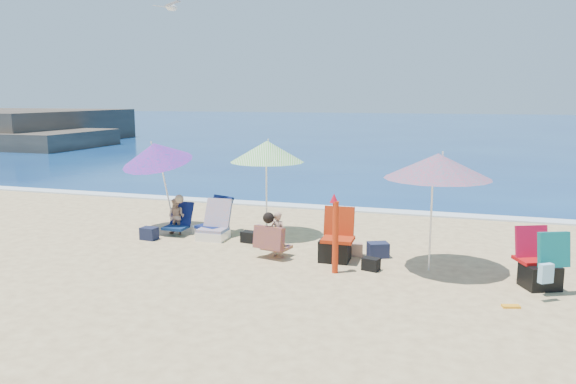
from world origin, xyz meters
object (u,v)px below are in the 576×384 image
(camp_chair_right, at_px, (541,267))
(seagull, at_px, (171,7))
(umbrella_turquoise, at_px, (438,166))
(camp_chair_left, at_px, (336,245))
(furled_umbrella, at_px, (335,230))
(umbrella_striped, at_px, (267,152))
(person_center, at_px, (274,235))
(umbrella_blue, at_px, (156,153))
(chair_navy, at_px, (212,224))
(chair_rainbow, at_px, (214,229))
(person_left, at_px, (177,216))

(camp_chair_right, bearing_deg, seagull, 168.53)
(umbrella_turquoise, relative_size, camp_chair_left, 2.19)
(camp_chair_left, bearing_deg, furled_umbrella, -78.78)
(umbrella_turquoise, height_order, camp_chair_right, umbrella_turquoise)
(umbrella_striped, bearing_deg, camp_chair_right, -20.24)
(umbrella_striped, bearing_deg, umbrella_turquoise, -21.94)
(furled_umbrella, xyz_separation_m, person_center, (-1.19, 0.52, -0.31))
(furled_umbrella, distance_m, seagull, 5.36)
(camp_chair_left, bearing_deg, camp_chair_right, -8.92)
(umbrella_blue, relative_size, chair_navy, 2.26)
(umbrella_striped, relative_size, umbrella_blue, 0.98)
(camp_chair_right, distance_m, seagull, 7.85)
(chair_rainbow, bearing_deg, camp_chair_right, -12.21)
(umbrella_turquoise, bearing_deg, umbrella_striped, 158.06)
(umbrella_blue, distance_m, person_center, 3.41)
(chair_navy, distance_m, person_center, 2.12)
(camp_chair_left, bearing_deg, chair_rainbow, 163.94)
(chair_rainbow, bearing_deg, furled_umbrella, -27.26)
(person_center, bearing_deg, chair_navy, 145.22)
(umbrella_striped, xyz_separation_m, umbrella_blue, (-2.33, -0.22, -0.08))
(umbrella_blue, bearing_deg, umbrella_turquoise, -11.08)
(umbrella_striped, bearing_deg, person_left, -166.03)
(umbrella_turquoise, bearing_deg, umbrella_blue, 168.92)
(furled_umbrella, xyz_separation_m, person_left, (-3.58, 1.50, -0.33))
(umbrella_turquoise, distance_m, camp_chair_right, 2.08)
(seagull, bearing_deg, camp_chair_left, -13.76)
(chair_rainbow, distance_m, camp_chair_right, 5.86)
(seagull, bearing_deg, chair_navy, 19.49)
(person_left, bearing_deg, chair_navy, 18.99)
(furled_umbrella, relative_size, person_center, 1.57)
(person_center, bearing_deg, person_left, 157.84)
(chair_navy, bearing_deg, camp_chair_right, -14.77)
(umbrella_blue, relative_size, chair_rainbow, 2.63)
(umbrella_striped, distance_m, chair_rainbow, 1.83)
(furled_umbrella, relative_size, chair_navy, 1.45)
(chair_navy, height_order, camp_chair_right, camp_chair_right)
(camp_chair_right, relative_size, seagull, 1.51)
(umbrella_turquoise, distance_m, chair_navy, 4.77)
(camp_chair_right, xyz_separation_m, person_left, (-6.58, 1.33, 0.04))
(chair_navy, height_order, seagull, seagull)
(chair_navy, xyz_separation_m, camp_chair_right, (5.92, -1.56, 0.13))
(chair_rainbow, distance_m, camp_chair_left, 2.70)
(furled_umbrella, xyz_separation_m, chair_navy, (-2.92, 1.73, -0.50))
(person_left, bearing_deg, camp_chair_right, -11.45)
(person_center, bearing_deg, furled_umbrella, -23.79)
(chair_navy, height_order, chair_rainbow, chair_navy)
(person_center, distance_m, person_left, 2.59)
(seagull, bearing_deg, umbrella_turquoise, -9.94)
(umbrella_blue, relative_size, seagull, 2.67)
(camp_chair_right, bearing_deg, furled_umbrella, -176.85)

